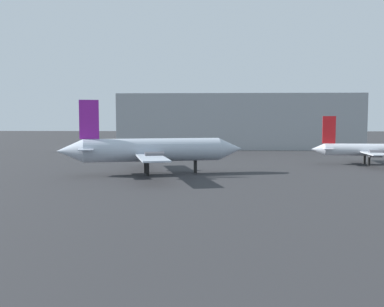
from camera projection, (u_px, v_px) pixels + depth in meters
The scene contains 3 objects.
airplane_on_taxiway at pixel (152, 150), 65.84m from camera, with size 28.18×26.74×11.16m.
airplane_distant at pixel (370, 150), 79.51m from camera, with size 21.82×18.57×8.93m.
terminal_building at pixel (238, 122), 126.80m from camera, with size 67.34×20.40×15.38m, color #999EA3.
Camera 1 is at (-0.75, -13.40, 8.27)m, focal length 40.70 mm.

